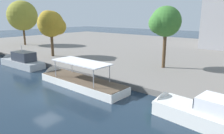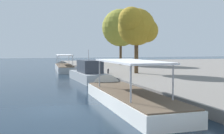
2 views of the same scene
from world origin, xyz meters
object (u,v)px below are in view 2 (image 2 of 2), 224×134
mooring_bollard_0 (108,71)px  tree_4 (137,26)px  tour_boat_2 (125,99)px  tour_boat_0 (64,68)px  tree_1 (121,27)px  motor_yacht_1 (87,75)px

mooring_bollard_0 → tree_4: (1.03, 3.69, 5.84)m
tour_boat_2 → mooring_bollard_0: 16.61m
tour_boat_0 → mooring_bollard_0: size_ratio=21.72×
tour_boat_2 → tree_4: size_ratio=1.56×
tour_boat_0 → mooring_bollard_0: bearing=-163.0°
tour_boat_2 → mooring_bollard_0: (-16.18, 3.69, 0.70)m
mooring_bollard_0 → tree_1: bearing=155.5°
tree_1 → tree_4: 20.58m
tour_boat_0 → tree_4: bearing=-152.4°
mooring_bollard_0 → tree_1: tree_1 is taller
mooring_bollard_0 → motor_yacht_1: bearing=-67.2°
motor_yacht_1 → tree_4: bearing=-90.2°
tree_4 → tour_boat_2: bearing=-26.0°
mooring_bollard_0 → tree_4: bearing=74.5°
tour_boat_0 → tour_boat_2: (31.74, -0.01, -0.05)m
tree_1 → tree_4: size_ratio=1.34×
motor_yacht_1 → tree_1: size_ratio=0.88×
tour_boat_0 → tour_boat_2: tour_boat_2 is taller
tree_1 → tour_boat_0: bearing=-74.9°
tour_boat_2 → mooring_bollard_0: size_ratio=20.62×
tour_boat_0 → tree_1: size_ratio=1.22×
motor_yacht_1 → tour_boat_2: size_ratio=0.76×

